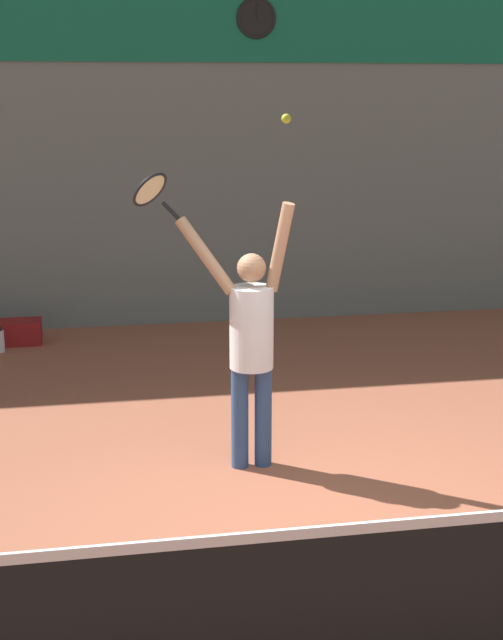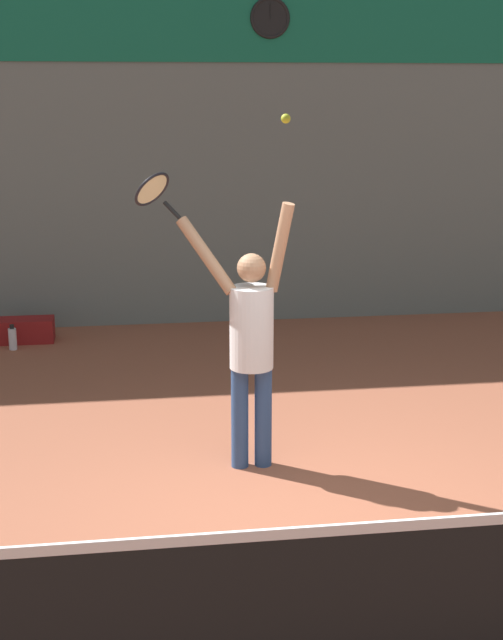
{
  "view_description": "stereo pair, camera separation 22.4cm",
  "coord_description": "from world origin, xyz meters",
  "px_view_note": "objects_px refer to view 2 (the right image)",
  "views": [
    {
      "loc": [
        -1.4,
        -4.79,
        2.78
      ],
      "look_at": [
        -0.29,
        1.42,
        1.15
      ],
      "focal_mm": 50.0,
      "sensor_mm": 36.0,
      "label": 1
    },
    {
      "loc": [
        -1.18,
        -4.82,
        2.78
      ],
      "look_at": [
        -0.29,
        1.42,
        1.15
      ],
      "focal_mm": 50.0,
      "sensor_mm": 36.0,
      "label": 2
    }
  ],
  "objects_px": {
    "tennis_player": "(251,337)",
    "tennis_ball": "(286,119)",
    "equipment_bag": "(19,330)",
    "scoreboard_clock": "(270,18)",
    "tennis_racket": "(154,191)",
    "water_bottle": "(13,338)"
  },
  "relations": [
    {
      "from": "tennis_player",
      "to": "tennis_ball",
      "type": "bearing_deg",
      "value": -33.04
    },
    {
      "from": "tennis_ball",
      "to": "water_bottle",
      "type": "xyz_separation_m",
      "value": [
        -2.38,
        3.62,
        -2.46
      ]
    },
    {
      "from": "scoreboard_clock",
      "to": "tennis_ball",
      "type": "xyz_separation_m",
      "value": [
        -0.62,
        -4.49,
        -0.99
      ]
    },
    {
      "from": "scoreboard_clock",
      "to": "tennis_racket",
      "type": "height_order",
      "value": "scoreboard_clock"
    },
    {
      "from": "equipment_bag",
      "to": "tennis_player",
      "type": "bearing_deg",
      "value": -60.69
    },
    {
      "from": "tennis_player",
      "to": "tennis_ball",
      "type": "height_order",
      "value": "tennis_ball"
    },
    {
      "from": "tennis_player",
      "to": "equipment_bag",
      "type": "bearing_deg",
      "value": 119.31
    },
    {
      "from": "scoreboard_clock",
      "to": "equipment_bag",
      "type": "height_order",
      "value": "scoreboard_clock"
    },
    {
      "from": "tennis_racket",
      "to": "tennis_ball",
      "type": "bearing_deg",
      "value": -33.83
    },
    {
      "from": "equipment_bag",
      "to": "water_bottle",
      "type": "bearing_deg",
      "value": -96.18
    },
    {
      "from": "water_bottle",
      "to": "equipment_bag",
      "type": "xyz_separation_m",
      "value": [
        0.03,
        0.31,
        0.01
      ]
    },
    {
      "from": "scoreboard_clock",
      "to": "tennis_player",
      "type": "height_order",
      "value": "scoreboard_clock"
    },
    {
      "from": "scoreboard_clock",
      "to": "tennis_ball",
      "type": "height_order",
      "value": "scoreboard_clock"
    },
    {
      "from": "equipment_bag",
      "to": "scoreboard_clock",
      "type": "bearing_deg",
      "value": 10.74
    },
    {
      "from": "scoreboard_clock",
      "to": "water_bottle",
      "type": "height_order",
      "value": "scoreboard_clock"
    },
    {
      "from": "tennis_ball",
      "to": "scoreboard_clock",
      "type": "bearing_deg",
      "value": 82.11
    },
    {
      "from": "tennis_player",
      "to": "equipment_bag",
      "type": "distance_m",
      "value": 4.43
    },
    {
      "from": "scoreboard_clock",
      "to": "tennis_racket",
      "type": "bearing_deg",
      "value": -111.2
    },
    {
      "from": "tennis_racket",
      "to": "water_bottle",
      "type": "bearing_deg",
      "value": 116.26
    },
    {
      "from": "tennis_racket",
      "to": "tennis_ball",
      "type": "relative_size",
      "value": 6.13
    },
    {
      "from": "equipment_bag",
      "to": "tennis_ball",
      "type": "bearing_deg",
      "value": -59.15
    },
    {
      "from": "tennis_player",
      "to": "scoreboard_clock",
      "type": "bearing_deg",
      "value": 79.02
    }
  ]
}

